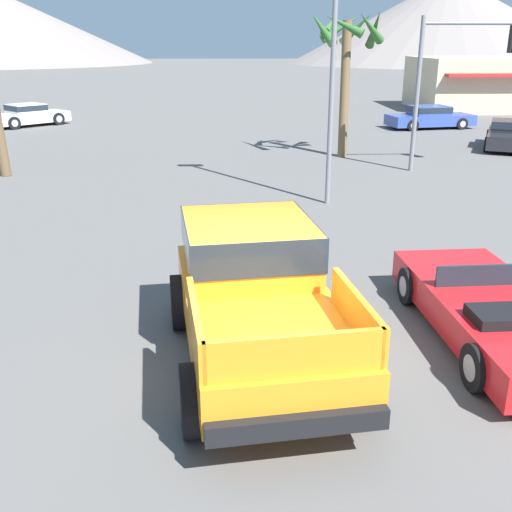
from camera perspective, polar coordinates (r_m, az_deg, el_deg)
name	(u,v)px	position (r m, az deg, el deg)	size (l,w,h in m)	color
ground_plane	(264,367)	(8.82, 0.75, -10.53)	(320.00, 320.00, 0.00)	#5B5956
orange_pickup_truck	(255,286)	(8.69, -0.13, -2.91)	(2.85, 5.11, 1.92)	orange
red_convertible_car	(493,313)	(10.10, 21.65, -5.09)	(2.09, 4.66, 1.05)	red
parked_car_dark	(509,134)	(28.77, 22.99, 10.61)	(3.26, 4.42, 1.21)	#232328
parked_car_blue	(430,117)	(34.32, 16.21, 12.61)	(4.80, 2.56, 1.18)	#334C9E
parked_car_white	(28,115)	(36.25, -20.89, 12.47)	(4.24, 4.18, 1.19)	white
traffic_light_main	(462,64)	(22.76, 19.00, 16.88)	(3.72, 0.38, 5.26)	slate
street_lamp_post	(335,13)	(17.06, 7.53, 22.00)	(0.90, 0.24, 8.71)	slate
palm_tree_tall	(347,46)	(24.62, 8.70, 19.13)	(2.96, 2.61, 5.61)	brown
storefront_building	(485,83)	(45.51, 20.97, 15.11)	(9.24, 8.24, 3.41)	beige
distant_mountain_range	(206,23)	(133.35, -4.74, 21.25)	(172.67, 70.34, 16.86)	gray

